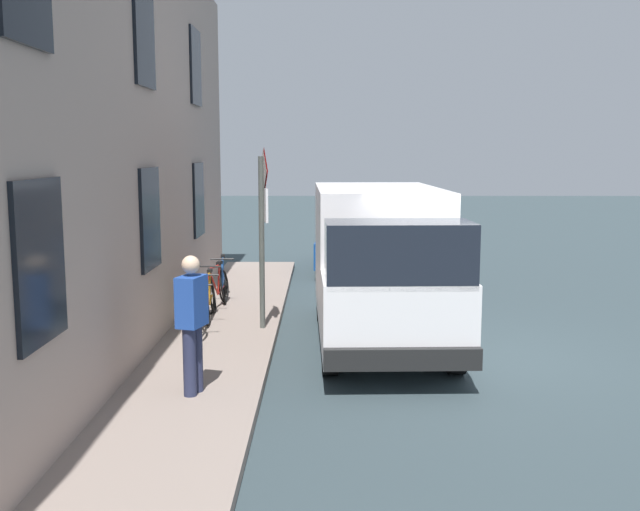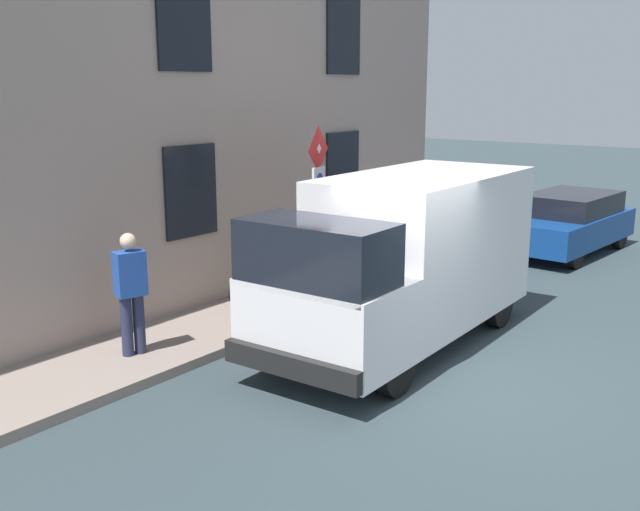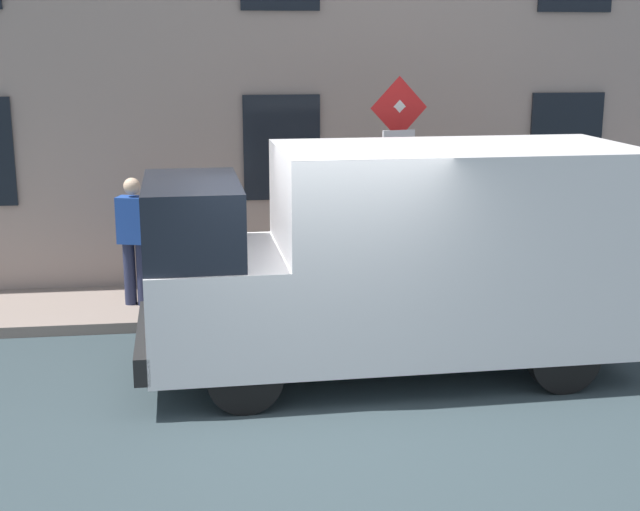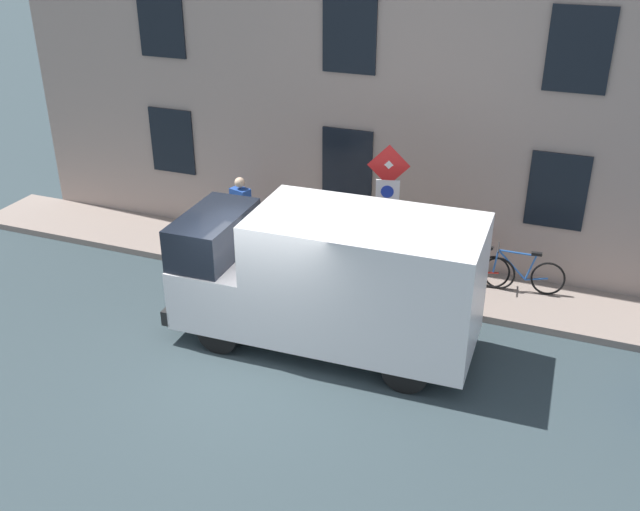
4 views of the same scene
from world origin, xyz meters
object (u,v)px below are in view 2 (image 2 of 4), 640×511
object	(u,v)px
bicycle_red	(323,259)
bicycle_green	(259,278)
delivery_van	(404,256)
bicycle_orange	(293,268)
sign_post_stacked	(317,191)
parked_hatchback	(568,221)
pedestrian	(131,290)
bicycle_blue	(351,250)

from	to	relation	value
bicycle_red	bicycle_green	distance (m)	1.86
delivery_van	bicycle_orange	world-z (taller)	delivery_van
sign_post_stacked	parked_hatchback	distance (m)	7.54
delivery_van	bicycle_orange	size ratio (longest dim) A/B	3.14
bicycle_red	pedestrian	world-z (taller)	pedestrian
delivery_van	bicycle_blue	distance (m)	4.20
sign_post_stacked	delivery_van	distance (m)	2.09
bicycle_blue	bicycle_green	distance (m)	2.80
delivery_van	bicycle_orange	distance (m)	3.22
bicycle_orange	delivery_van	bearing A→B (deg)	68.58
delivery_van	bicycle_green	xyz separation A→B (m)	(2.95, -0.07, -0.82)
bicycle_red	pedestrian	bearing A→B (deg)	11.96
parked_hatchback	pedestrian	bearing A→B (deg)	-8.83
bicycle_orange	bicycle_green	xyz separation A→B (m)	(-0.00, 0.93, 0.00)
bicycle_blue	bicycle_red	bearing A→B (deg)	-6.47
parked_hatchback	bicycle_orange	distance (m)	7.16
delivery_van	bicycle_red	distance (m)	3.62
delivery_van	parked_hatchback	bearing A→B (deg)	179.38
bicycle_green	pedestrian	bearing A→B (deg)	1.80
bicycle_blue	parked_hatchback	bearing A→B (deg)	142.91
sign_post_stacked	pedestrian	bearing A→B (deg)	79.84
bicycle_green	pedestrian	world-z (taller)	pedestrian
bicycle_blue	bicycle_red	xyz separation A→B (m)	(0.00, 0.93, 0.00)
parked_hatchback	pedestrian	world-z (taller)	pedestrian
bicycle_blue	bicycle_orange	world-z (taller)	same
bicycle_red	pedestrian	xyz separation A→B (m)	(-0.43, 4.95, 0.56)
sign_post_stacked	delivery_van	world-z (taller)	sign_post_stacked
bicycle_red	bicycle_orange	distance (m)	0.93
parked_hatchback	bicycle_green	size ratio (longest dim) A/B	2.39
parked_hatchback	bicycle_orange	bearing A→B (deg)	-19.28
bicycle_green	delivery_van	bearing A→B (deg)	82.50
sign_post_stacked	delivery_van	size ratio (longest dim) A/B	0.54
bicycle_green	parked_hatchback	bearing A→B (deg)	153.43
parked_hatchback	bicycle_red	size ratio (longest dim) A/B	2.40
delivery_van	bicycle_green	world-z (taller)	delivery_van
bicycle_red	delivery_van	bearing A→B (deg)	63.72
parked_hatchback	bicycle_blue	size ratio (longest dim) A/B	2.39
sign_post_stacked	pedestrian	size ratio (longest dim) A/B	1.69
bicycle_blue	delivery_van	bearing A→B (deg)	39.43
bicycle_blue	bicycle_green	world-z (taller)	same
pedestrian	bicycle_red	bearing A→B (deg)	111.59
sign_post_stacked	bicycle_red	world-z (taller)	sign_post_stacked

